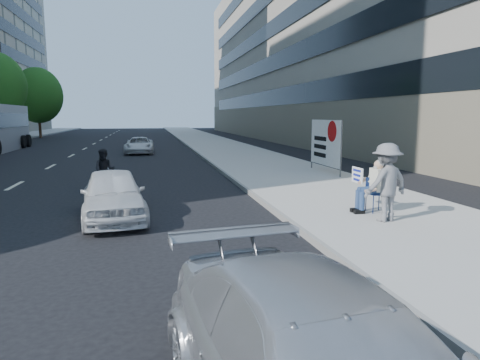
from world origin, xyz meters
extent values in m
plane|color=black|center=(0.00, 0.00, 0.00)|extent=(160.00, 160.00, 0.00)
cube|color=#ABA8A0|center=(4.00, 20.00, 0.07)|extent=(5.00, 120.00, 0.15)
cube|color=gray|center=(17.00, 32.00, 10.00)|extent=(14.00, 70.00, 20.00)
cylinder|color=#382616|center=(-13.70, 44.00, 1.31)|extent=(0.30, 0.30, 2.62)
ellipsoid|color=#164412|center=(-13.70, 44.00, 4.79)|extent=(5.40, 5.40, 6.21)
cylinder|color=navy|center=(3.62, 0.58, 0.38)|extent=(0.02, 0.02, 0.45)
cylinder|color=navy|center=(3.98, 0.58, 0.38)|extent=(0.02, 0.02, 0.45)
cylinder|color=navy|center=(3.62, 0.94, 0.38)|extent=(0.02, 0.02, 0.45)
cylinder|color=navy|center=(3.98, 0.94, 0.38)|extent=(0.02, 0.02, 0.45)
cube|color=navy|center=(3.80, 0.76, 0.61)|extent=(0.40, 0.40, 0.03)
cube|color=navy|center=(3.80, 0.95, 0.80)|extent=(0.40, 0.02, 0.40)
cylinder|color=navy|center=(3.58, 0.66, 0.70)|extent=(0.44, 0.17, 0.17)
cylinder|color=navy|center=(3.36, 0.66, 0.47)|extent=(0.14, 0.14, 0.46)
cube|color=black|center=(3.30, 0.66, 0.20)|extent=(0.26, 0.11, 0.10)
cylinder|color=navy|center=(3.58, 0.86, 0.70)|extent=(0.44, 0.17, 0.17)
cylinder|color=navy|center=(3.36, 0.86, 0.47)|extent=(0.14, 0.14, 0.46)
cube|color=black|center=(3.30, 0.86, 0.20)|extent=(0.26, 0.11, 0.10)
cube|color=beige|center=(3.82, 0.76, 0.96)|extent=(0.26, 0.42, 0.56)
sphere|color=tan|center=(3.82, 0.76, 1.33)|extent=(0.23, 0.23, 0.23)
ellipsoid|color=gray|center=(3.84, 0.76, 1.36)|extent=(0.22, 0.24, 0.19)
ellipsoid|color=gray|center=(3.74, 0.76, 1.26)|extent=(0.10, 0.14, 0.13)
cylinder|color=beige|center=(3.70, 0.52, 0.93)|extent=(0.30, 0.10, 0.25)
cylinder|color=tan|center=(3.50, 0.52, 0.75)|extent=(0.29, 0.09, 0.14)
cylinder|color=beige|center=(3.75, 1.02, 0.98)|extent=(0.26, 0.20, 0.32)
cylinder|color=tan|center=(3.62, 1.16, 0.88)|extent=(0.30, 0.21, 0.18)
cube|color=white|center=(3.55, 1.31, 1.01)|extent=(0.03, 0.55, 0.40)
imported|color=slate|center=(3.52, -0.11, 1.04)|extent=(1.27, 0.91, 1.77)
cylinder|color=#4C4C4C|center=(5.60, 6.63, 1.25)|extent=(0.06, 0.06, 2.20)
cylinder|color=#4C4C4C|center=(5.60, 9.63, 1.25)|extent=(0.06, 0.06, 2.20)
cube|color=white|center=(5.58, 8.13, 1.40)|extent=(0.04, 3.00, 1.90)
cylinder|color=#A50C0C|center=(5.56, 7.43, 1.90)|extent=(0.01, 0.84, 0.84)
cube|color=black|center=(5.56, 8.63, 1.55)|extent=(0.01, 1.30, 0.18)
cube|color=black|center=(5.56, 8.63, 1.20)|extent=(0.01, 1.30, 0.18)
cube|color=black|center=(5.56, 8.63, 0.85)|extent=(0.01, 1.30, 0.18)
imported|color=silver|center=(-2.58, 2.00, 0.62)|extent=(1.84, 3.76, 1.23)
imported|color=silver|center=(-2.28, 20.79, 0.55)|extent=(1.93, 4.00, 1.10)
cylinder|color=black|center=(-3.16, 5.57, 0.32)|extent=(0.18, 0.65, 0.64)
cylinder|color=black|center=(-3.16, 6.97, 0.32)|extent=(0.18, 0.65, 0.64)
cube|color=black|center=(-3.16, 6.27, 0.55)|extent=(0.37, 1.22, 0.35)
imported|color=black|center=(-3.16, 6.17, 0.71)|extent=(0.74, 0.61, 1.42)
cube|color=black|center=(-11.23, 24.08, 2.20)|extent=(0.35, 11.50, 1.00)
cylinder|color=black|center=(-11.25, 27.58, 0.50)|extent=(0.27, 1.01, 1.00)
cylinder|color=black|center=(-11.25, 29.08, 0.50)|extent=(0.27, 1.01, 1.00)
camera|label=1|loc=(-1.70, -8.71, 2.53)|focal=32.00mm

